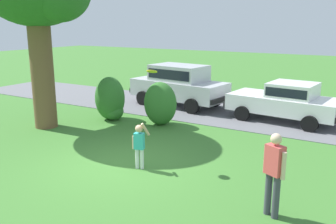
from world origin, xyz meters
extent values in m
plane|color=#3D752D|center=(0.00, 0.00, 0.00)|extent=(80.00, 80.00, 0.00)
cube|color=slate|center=(0.00, 7.03, 0.01)|extent=(28.00, 4.40, 0.02)
cylinder|color=brown|center=(-4.74, 1.65, 2.08)|extent=(0.82, 0.82, 4.17)
ellipsoid|color=#33702B|center=(-3.36, 3.73, 0.87)|extent=(1.19, 1.18, 1.74)
ellipsoid|color=#33702B|center=(-3.20, 3.72, 0.36)|extent=(0.80, 0.80, 0.72)
ellipsoid|color=#33702B|center=(-1.21, 4.08, 0.83)|extent=(1.29, 1.07, 1.65)
cube|color=white|center=(2.68, 7.03, 0.68)|extent=(4.36, 2.25, 0.64)
cube|color=white|center=(3.00, 7.00, 1.28)|extent=(1.83, 1.78, 0.56)
cube|color=black|center=(3.00, 7.00, 1.28)|extent=(1.70, 1.79, 0.34)
cylinder|color=black|center=(1.29, 6.22, 0.30)|extent=(0.62, 0.28, 0.60)
cylinder|color=black|center=(1.48, 8.09, 0.30)|extent=(0.62, 0.28, 0.60)
cylinder|color=black|center=(3.89, 5.96, 0.30)|extent=(0.62, 0.28, 0.60)
cylinder|color=black|center=(4.07, 7.83, 0.30)|extent=(0.62, 0.28, 0.60)
cube|color=black|center=(0.55, 7.24, 0.52)|extent=(0.29, 1.75, 0.20)
cube|color=silver|center=(-2.19, 7.29, 0.80)|extent=(4.70, 2.40, 0.80)
cube|color=silver|center=(-2.19, 7.29, 1.56)|extent=(2.66, 1.92, 0.72)
cube|color=black|center=(-2.19, 7.29, 1.56)|extent=(2.47, 1.92, 0.43)
cylinder|color=black|center=(-3.70, 6.54, 0.34)|extent=(0.70, 0.31, 0.68)
cylinder|color=black|center=(-3.45, 8.40, 0.34)|extent=(0.70, 0.31, 0.68)
cylinder|color=black|center=(-0.93, 6.18, 0.34)|extent=(0.70, 0.31, 0.68)
cylinder|color=black|center=(-0.69, 8.04, 0.34)|extent=(0.70, 0.31, 0.68)
cube|color=black|center=(-4.46, 7.59, 0.60)|extent=(0.34, 1.75, 0.20)
cube|color=black|center=(0.08, 7.00, 0.60)|extent=(0.34, 1.75, 0.20)
cylinder|color=white|center=(0.54, 0.09, 0.28)|extent=(0.10, 0.10, 0.55)
cylinder|color=white|center=(0.68, 0.12, 0.28)|extent=(0.10, 0.10, 0.55)
cube|color=#33B2B2|center=(0.61, 0.11, 0.77)|extent=(0.29, 0.22, 0.44)
sphere|color=tan|center=(0.61, 0.11, 1.11)|extent=(0.20, 0.20, 0.20)
cylinder|color=tan|center=(0.75, 0.20, 1.09)|extent=(0.17, 0.27, 0.39)
cylinder|color=tan|center=(0.45, 0.07, 0.72)|extent=(0.07, 0.07, 0.36)
cylinder|color=yellow|center=(0.71, 0.60, 2.56)|extent=(0.29, 0.27, 0.14)
cylinder|color=#337FDB|center=(0.71, 0.60, 2.57)|extent=(0.16, 0.15, 0.09)
cylinder|color=#3F3F4C|center=(4.40, -0.61, 0.45)|extent=(0.14, 0.14, 0.90)
cylinder|color=#3F3F4C|center=(4.22, -0.52, 0.45)|extent=(0.14, 0.14, 0.90)
cube|color=#DB4C4C|center=(4.31, -0.56, 1.20)|extent=(0.42, 0.36, 0.60)
sphere|color=beige|center=(4.31, -0.56, 1.63)|extent=(0.22, 0.22, 0.22)
cylinder|color=beige|center=(4.51, -0.66, 1.15)|extent=(0.09, 0.09, 0.55)
cylinder|color=beige|center=(4.11, -0.47, 1.15)|extent=(0.09, 0.09, 0.55)
camera|label=1|loc=(5.93, -7.36, 3.79)|focal=38.98mm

